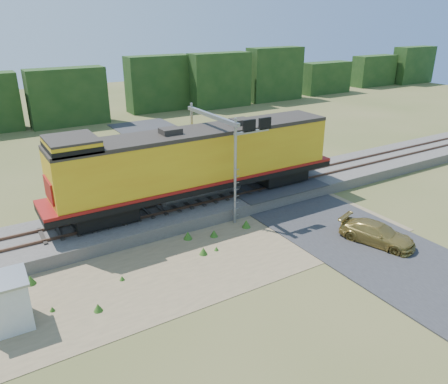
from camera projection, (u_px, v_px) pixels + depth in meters
ground at (234, 253)px, 24.47m from camera, size 140.00×140.00×0.00m
ballast at (186, 209)px, 29.06m from camera, size 70.00×5.00×0.80m
rails at (185, 202)px, 28.88m from camera, size 70.00×1.54×0.16m
dirt_shoulder at (199, 258)px, 23.88m from camera, size 26.00×8.00×0.03m
road at (318, 218)px, 28.41m from camera, size 7.00×66.00×0.86m
tree_line_north at (66, 98)px, 53.34m from camera, size 130.00×3.00×6.50m
weed_clumps at (177, 270)px, 22.85m from camera, size 15.00×6.20×0.56m
locomotive at (196, 162)px, 28.31m from camera, size 20.39×3.11×5.26m
shed at (6, 302)px, 18.30m from camera, size 2.00×2.00×2.32m
signal_gantry at (222, 137)px, 27.95m from camera, size 2.70×6.20×6.80m
car at (377, 234)px, 25.25m from camera, size 3.05×4.66×1.25m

